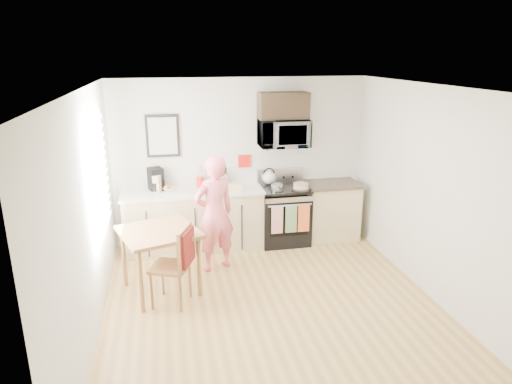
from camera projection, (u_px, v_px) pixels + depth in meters
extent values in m
plane|color=#A4753F|center=(274.00, 309.00, 5.48)|extent=(4.60, 4.60, 0.00)
cube|color=silver|center=(241.00, 161.00, 7.25)|extent=(4.00, 0.04, 2.60)
cube|color=silver|center=(361.00, 320.00, 2.94)|extent=(4.00, 0.04, 2.60)
cube|color=silver|center=(88.00, 219.00, 4.72)|extent=(0.04, 4.60, 2.60)
cube|color=silver|center=(437.00, 196.00, 5.48)|extent=(0.04, 4.60, 2.60)
cube|color=white|center=(277.00, 88.00, 4.72)|extent=(4.00, 4.60, 0.04)
cube|color=white|center=(98.00, 176.00, 5.40)|extent=(0.02, 1.40, 1.50)
cube|color=white|center=(98.00, 176.00, 5.40)|extent=(0.01, 1.30, 1.40)
cube|color=#CDBA83|center=(194.00, 221.00, 7.07)|extent=(2.10, 0.60, 0.90)
cube|color=white|center=(193.00, 192.00, 6.93)|extent=(2.14, 0.64, 0.04)
cube|color=#CDBA83|center=(330.00, 212.00, 7.49)|extent=(0.84, 0.60, 0.90)
cube|color=black|center=(332.00, 184.00, 7.36)|extent=(0.88, 0.64, 0.04)
cube|color=black|center=(284.00, 219.00, 7.34)|extent=(0.76, 0.65, 0.77)
cube|color=black|center=(289.00, 222.00, 7.02)|extent=(0.61, 0.02, 0.45)
cube|color=#ADADB1|center=(289.00, 202.00, 6.93)|extent=(0.74, 0.02, 0.14)
cylinder|color=#ADADB1|center=(290.00, 205.00, 6.90)|extent=(0.68, 0.02, 0.02)
cube|color=black|center=(284.00, 189.00, 7.19)|extent=(0.76, 0.65, 0.04)
cube|color=#ADADB1|center=(280.00, 176.00, 7.40)|extent=(0.76, 0.08, 0.24)
cube|color=beige|center=(277.00, 220.00, 6.92)|extent=(0.18, 0.02, 0.44)
cube|color=#62774F|center=(291.00, 219.00, 6.96)|extent=(0.18, 0.02, 0.44)
cube|color=#DB5A20|center=(304.00, 218.00, 7.00)|extent=(0.18, 0.02, 0.44)
imported|color=#ADADB1|center=(283.00, 133.00, 7.03)|extent=(0.76, 0.51, 0.42)
cube|color=black|center=(283.00, 105.00, 6.95)|extent=(0.76, 0.35, 0.40)
cube|color=black|center=(163.00, 136.00, 6.87)|extent=(0.50, 0.03, 0.65)
cube|color=beige|center=(163.00, 136.00, 6.85)|extent=(0.42, 0.01, 0.56)
cube|color=#B2140F|center=(244.00, 161.00, 7.25)|extent=(0.20, 0.02, 0.20)
imported|color=#DE3D5B|center=(215.00, 214.00, 6.30)|extent=(0.70, 0.59, 1.64)
cube|color=brown|center=(159.00, 232.00, 5.67)|extent=(0.89, 0.89, 0.04)
cylinder|color=brown|center=(141.00, 282.00, 5.31)|extent=(0.05, 0.05, 0.79)
cylinder|color=brown|center=(199.00, 267.00, 5.67)|extent=(0.05, 0.05, 0.79)
cylinder|color=brown|center=(124.00, 258.00, 5.92)|extent=(0.05, 0.05, 0.79)
cylinder|color=brown|center=(177.00, 246.00, 6.28)|extent=(0.05, 0.05, 0.79)
cube|color=brown|center=(170.00, 267.00, 5.48)|extent=(0.55, 0.55, 0.04)
cube|color=brown|center=(185.00, 248.00, 5.37)|extent=(0.20, 0.41, 0.51)
cube|color=#500E0D|center=(187.00, 247.00, 5.36)|extent=(0.20, 0.38, 0.42)
cylinder|color=brown|center=(152.00, 292.00, 5.41)|extent=(0.03, 0.03, 0.46)
cylinder|color=brown|center=(180.00, 295.00, 5.35)|extent=(0.03, 0.03, 0.46)
cylinder|color=brown|center=(163.00, 278.00, 5.75)|extent=(0.03, 0.03, 0.46)
cylinder|color=brown|center=(190.00, 280.00, 5.69)|extent=(0.03, 0.03, 0.46)
cube|color=brown|center=(225.00, 179.00, 7.20)|extent=(0.10, 0.13, 0.20)
cylinder|color=#B2140F|center=(200.00, 182.00, 7.14)|extent=(0.11, 0.11, 0.14)
imported|color=silver|center=(169.00, 189.00, 6.95)|extent=(0.20, 0.20, 0.05)
cube|color=tan|center=(157.00, 184.00, 6.83)|extent=(0.13, 0.13, 0.26)
cube|color=black|center=(156.00, 179.00, 6.92)|extent=(0.26, 0.29, 0.34)
cylinder|color=black|center=(156.00, 187.00, 6.85)|extent=(0.13, 0.13, 0.13)
cube|color=tan|center=(233.00, 187.00, 6.93)|extent=(0.28, 0.13, 0.10)
cylinder|color=black|center=(301.00, 189.00, 7.06)|extent=(0.28, 0.28, 0.02)
cylinder|color=tan|center=(301.00, 186.00, 7.04)|extent=(0.23, 0.23, 0.08)
sphere|color=silver|center=(269.00, 178.00, 7.31)|extent=(0.21, 0.21, 0.21)
cone|color=silver|center=(269.00, 171.00, 7.28)|extent=(0.07, 0.07, 0.07)
torus|color=black|center=(269.00, 174.00, 7.29)|extent=(0.19, 0.02, 0.19)
cylinder|color=#ADADB1|center=(277.00, 187.00, 7.00)|extent=(0.18, 0.18, 0.09)
cylinder|color=black|center=(279.00, 188.00, 6.85)|extent=(0.02, 0.17, 0.02)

